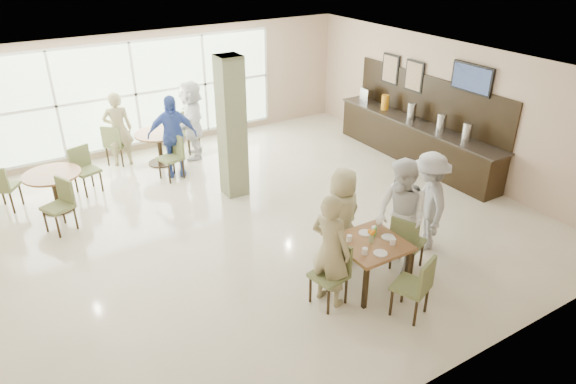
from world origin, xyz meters
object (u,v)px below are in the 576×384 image
round_table_right (159,140)px  adult_standing (118,129)px  buffet_counter (415,138)px  teen_standing (428,202)px  adult_b (192,119)px  main_table (371,247)px  teen_left (330,250)px  round_table_left (53,182)px  adult_a (172,136)px  teen_right (401,217)px  teen_far (342,214)px

round_table_right → adult_standing: 0.92m
buffet_counter → teen_standing: size_ratio=2.75×
teen_standing → adult_b: size_ratio=0.94×
main_table → teen_left: size_ratio=0.55×
round_table_left → adult_a: 2.55m
teen_right → teen_standing: 0.84m
buffet_counter → teen_right: (-3.29, -3.02, 0.37)m
teen_left → adult_b: 6.07m
round_table_right → teen_standing: bearing=-65.6°
adult_b → adult_a: bearing=-21.3°
round_table_right → teen_far: (1.24, -5.23, 0.22)m
adult_a → adult_standing: adult_a is taller
buffet_counter → adult_a: buffet_counter is taller
round_table_left → teen_standing: bearing=-42.8°
round_table_right → adult_a: bearing=-84.3°
adult_b → adult_standing: 1.65m
main_table → adult_b: adult_b is taller
teen_standing → round_table_left: bearing=-105.5°
main_table → round_table_left: size_ratio=0.90×
adult_standing → teen_far: bearing=121.5°
buffet_counter → adult_standing: buffet_counter is taller
teen_standing → adult_a: size_ratio=0.95×
main_table → teen_far: teen_far is taller
teen_left → adult_a: bearing=-15.8°
round_table_left → adult_standing: 2.24m
main_table → adult_a: bearing=101.2°
adult_a → adult_standing: bearing=145.7°
main_table → round_table_left: 6.14m
adult_a → buffet_counter: bearing=-4.6°
teen_left → teen_far: bearing=-64.5°
buffet_counter → adult_a: bearing=156.4°
adult_standing → teen_left: bearing=112.1°
round_table_left → adult_a: size_ratio=0.59×
teen_right → teen_standing: teen_right is taller
round_table_left → adult_a: adult_a is taller
round_table_left → teen_left: bearing=-60.4°
teen_right → round_table_right: bearing=-158.8°
round_table_left → round_table_right: same height
main_table → teen_left: (-0.73, 0.01, 0.21)m
teen_standing → adult_standing: (-3.37, 6.13, -0.00)m
round_table_right → teen_far: teen_far is taller
round_table_right → adult_a: size_ratio=0.60×
main_table → teen_left: bearing=179.6°
adult_a → adult_standing: size_ratio=1.05×
round_table_left → adult_a: (2.51, 0.33, 0.33)m
round_table_right → teen_right: (1.79, -5.95, 0.35)m
teen_right → adult_standing: size_ratio=1.08×
main_table → teen_left: teen_left is taller
round_table_left → teen_left: teen_left is taller
buffet_counter → teen_far: bearing=-149.2°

